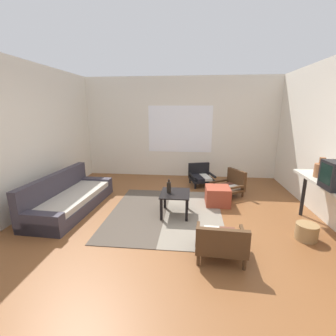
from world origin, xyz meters
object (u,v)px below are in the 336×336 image
Objects in this scene: ottoman_orange at (217,196)px; wicker_basket at (307,232)px; coffee_table at (175,197)px; armchair_striped_foreground at (221,241)px; armchair_corner at (230,185)px; console_shelf at (334,191)px; couch at (69,199)px; armchair_by_window at (201,176)px; glass_bottle at (169,187)px; clay_vase at (321,170)px.

wicker_basket is at bearing -45.47° from ottoman_orange.
armchair_striped_foreground is at bearing -61.38° from coffee_table.
ottoman_orange is at bearing 85.72° from armchair_striped_foreground.
armchair_corner is at bearing 115.48° from wicker_basket.
console_shelf is at bearing -57.17° from armchair_corner.
couch is 2.99× the size of armchair_by_window.
armchair_striped_foreground is 1.78m from ottoman_orange.
armchair_corner is at bearing 42.00° from glass_bottle.
armchair_by_window is 3.05m from armchair_striped_foreground.
coffee_table is 0.86× the size of armchair_by_window.
console_shelf is 5.81× the size of wicker_basket.
armchair_striped_foreground is 2.41m from armchair_corner.
armchair_corner is 1.97m from wicker_basket.
armchair_corner is 0.43× the size of console_shelf.
armchair_by_window is at bearing 35.27° from couch.
clay_vase reaches higher than armchair_by_window.
armchair_by_window is 2.26× the size of wicker_basket.
coffee_table is at bearing -6.66° from glass_bottle.
coffee_table is at bearing -134.91° from armchair_corner.
ottoman_orange is at bearing 34.31° from coffee_table.
glass_bottle is at bearing 122.28° from armchair_striped_foreground.
armchair_striped_foreground is at bearing -147.39° from clay_vase.
couch is at bearing 179.57° from glass_bottle.
armchair_by_window is 3.04m from console_shelf.
clay_vase is at bearing -49.19° from armchair_by_window.
armchair_by_window is 1.50× the size of ottoman_orange.
armchair_corner is (0.62, -0.68, 0.00)m from armchair_by_window.
glass_bottle is at bearing -0.43° from couch.
couch is 4.35m from console_shelf.
armchair_corner reaches higher than wicker_basket.
couch is at bearing -169.53° from ottoman_orange.
wicker_basket is at bearing -17.38° from glass_bottle.
couch is 3.19× the size of armchair_striped_foreground.
clay_vase is 1.27× the size of glass_bottle.
console_shelf reaches higher than armchair_striped_foreground.
armchair_striped_foreground is at bearing -155.65° from wicker_basket.
armchair_by_window is 0.39× the size of console_shelf.
wicker_basket is (3.99, -0.67, -0.09)m from couch.
console_shelf reaches higher than wicker_basket.
wicker_basket is at bearing -175.69° from console_shelf.
wicker_basket is at bearing -123.77° from clay_vase.
armchair_by_window is at bearing 70.90° from glass_bottle.
console_shelf is at bearing 4.31° from wicker_basket.
armchair_by_window is (0.51, 1.81, -0.10)m from coffee_table.
armchair_by_window is at bearing 132.35° from armchair_corner.
clay_vase is at bearing -27.66° from ottoman_orange.
armchair_corner is at bearing 60.90° from ottoman_orange.
armchair_striped_foreground is at bearing -86.95° from armchair_by_window.
couch is 6.76× the size of clay_vase.
console_shelf is 7.35× the size of glass_bottle.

